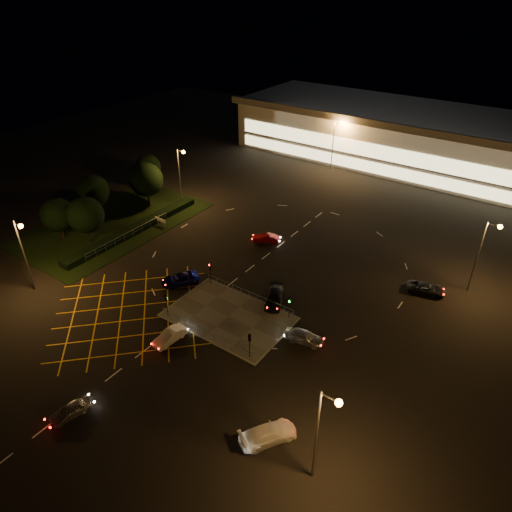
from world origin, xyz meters
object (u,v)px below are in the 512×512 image
Objects in this scene: signal_sw at (166,300)px; car_left_blue at (180,279)px; car_circ_red at (266,238)px; car_east_grey at (426,289)px; car_near_silver at (70,411)px; signal_nw at (210,269)px; signal_ne at (290,302)px; car_far_dkgrey at (274,298)px; signal_se at (250,341)px; car_approach_white at (268,434)px; car_queue_white at (170,336)px; car_right_silver at (304,337)px.

signal_sw is 0.64× the size of car_left_blue.
car_circ_red is 24.02m from car_east_grey.
car_left_blue is at bearing -59.11° from signal_sw.
signal_nw is at bearing 108.26° from car_near_silver.
signal_sw is 1.00× the size of signal_ne.
car_near_silver is at bearing -21.94° from car_circ_red.
signal_sw is at bearing 111.63° from car_near_silver.
car_far_dkgrey is at bearing 11.16° from car_circ_red.
signal_se is 14.41m from signal_nw.
car_approach_white is at bearing -83.98° from car_far_dkgrey.
signal_nw reaches higher than car_left_blue.
car_approach_white is (19.17, -7.23, -1.61)m from signal_sw.
signal_ne is at bearing -52.14° from car_far_dkgrey.
car_right_silver reaches higher than car_queue_white.
signal_se is at bearing 24.14° from car_queue_white.
signal_sw is 0.81× the size of car_circ_red.
car_far_dkgrey is 7.75m from car_right_silver.
signal_sw is at bearing 142.21° from car_queue_white.
car_queue_white is (0.46, 12.58, 0.04)m from car_near_silver.
signal_nw is 15.79m from car_right_silver.
car_near_silver is 18.41m from car_approach_white.
signal_sw is 7.02m from car_left_blue.
car_far_dkgrey is at bearing 153.28° from signal_ne.
signal_sw is 0.76× the size of car_queue_white.
car_left_blue is (-3.50, -2.14, -1.68)m from signal_nw.
signal_se reaches higher than car_circ_red.
signal_sw is at bearing -90.00° from signal_nw.
car_near_silver is 22.33m from car_left_blue.
car_far_dkgrey is (8.92, 1.55, -1.65)m from signal_nw.
car_right_silver is (19.00, -0.40, 0.06)m from car_left_blue.
signal_se is at bearing -90.00° from signal_ne.
car_left_blue is 1.13× the size of car_right_silver.
car_left_blue is 1.03× the size of car_east_grey.
car_approach_white is (-4.57, -29.54, 0.09)m from car_east_grey.
signal_se is 24.70m from car_circ_red.
car_near_silver is 0.77× the size of car_left_blue.
car_approach_white reaches higher than car_circ_red.
car_queue_white is at bearing -21.04° from car_left_blue.
car_far_dkgrey is at bearing 70.81° from car_queue_white.
signal_sw reaches higher than car_near_silver.
car_near_silver is (-9.24, -23.57, -1.73)m from signal_ne.
signal_ne reaches higher than car_east_grey.
car_far_dkgrey reaches higher than car_queue_white.
car_near_silver is 43.31m from car_east_grey.
car_far_dkgrey reaches higher than car_circ_red.
car_queue_white is at bearing -73.66° from signal_nw.
car_near_silver is 37.09m from car_circ_red.
car_circ_red is 34.58m from car_approach_white.
car_left_blue is 0.99× the size of car_far_dkgrey.
car_right_silver is 0.91× the size of car_east_grey.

